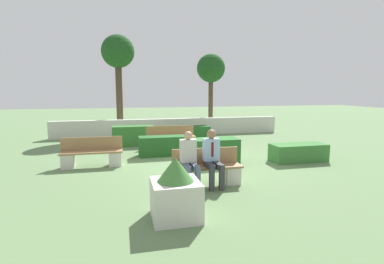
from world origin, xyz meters
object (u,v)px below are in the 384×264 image
object	(u,v)px
person_seated_man	(213,155)
planter_corner_left	(176,191)
person_seated_woman	(189,157)
bench_front	(207,171)
tree_leftmost	(118,55)
bench_left_side	(92,156)
tree_center_left	(211,70)
bench_right_side	(171,139)

from	to	relation	value
person_seated_man	planter_corner_left	xyz separation A→B (m)	(-1.19, -1.60, -0.26)
person_seated_man	person_seated_woman	bearing A→B (deg)	-179.59
bench_front	person_seated_woman	bearing A→B (deg)	-163.94
tree_leftmost	bench_left_side	bearing A→B (deg)	-96.76
person_seated_woman	bench_left_side	bearing A→B (deg)	132.79
bench_left_side	person_seated_man	distance (m)	4.01
tree_center_left	bench_right_side	bearing A→B (deg)	-123.19
person_seated_woman	tree_center_left	world-z (taller)	tree_center_left
person_seated_man	tree_leftmost	distance (m)	10.42
tree_center_left	bench_front	bearing A→B (deg)	-107.22
bench_front	bench_right_side	bearing A→B (deg)	91.33
tree_leftmost	tree_center_left	world-z (taller)	tree_leftmost
tree_center_left	person_seated_man	bearing A→B (deg)	-106.52
bench_front	planter_corner_left	size ratio (longest dim) A/B	1.49
person_seated_woman	tree_leftmost	xyz separation A→B (m)	(-1.60, 9.64, 3.34)
tree_leftmost	bench_front	bearing A→B (deg)	-77.63
bench_right_side	person_seated_man	xyz separation A→B (m)	(0.20, -4.94, 0.42)
bench_right_side	person_seated_woman	xyz separation A→B (m)	(-0.37, -4.95, 0.40)
bench_front	tree_leftmost	size ratio (longest dim) A/B	0.33
person_seated_man	tree_center_left	xyz separation A→B (m)	(2.85, 9.59, 2.64)
person_seated_man	person_seated_woman	size ratio (longest dim) A/B	1.02
person_seated_man	person_seated_woman	distance (m)	0.57
bench_front	planter_corner_left	distance (m)	2.06
bench_left_side	planter_corner_left	xyz separation A→B (m)	(1.81, -4.22, 0.16)
person_seated_man	bench_left_side	bearing A→B (deg)	138.88
bench_front	bench_right_side	distance (m)	4.81
person_seated_man	tree_leftmost	xyz separation A→B (m)	(-2.17, 9.64, 3.32)
person_seated_woman	planter_corner_left	distance (m)	1.73
person_seated_man	planter_corner_left	bearing A→B (deg)	-126.59
person_seated_woman	tree_leftmost	bearing A→B (deg)	99.41
person_seated_man	bench_right_side	bearing A→B (deg)	92.29
bench_right_side	planter_corner_left	xyz separation A→B (m)	(-0.99, -6.54, 0.16)
planter_corner_left	bench_front	bearing A→B (deg)	57.59
bench_right_side	planter_corner_left	distance (m)	6.62
bench_left_side	tree_center_left	bearing A→B (deg)	42.75
person_seated_woman	tree_center_left	size ratio (longest dim) A/B	0.31
bench_left_side	bench_right_side	bearing A→B (deg)	32.36
person_seated_man	tree_leftmost	bearing A→B (deg)	102.69
bench_right_side	tree_leftmost	world-z (taller)	tree_leftmost
person_seated_man	planter_corner_left	world-z (taller)	person_seated_man
tree_leftmost	tree_center_left	distance (m)	5.06
bench_right_side	tree_center_left	distance (m)	6.34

